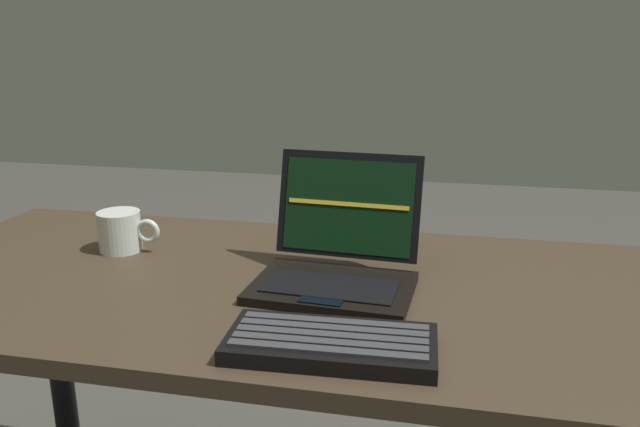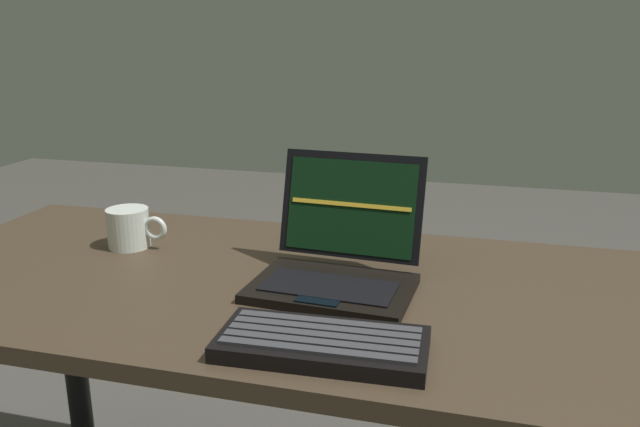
% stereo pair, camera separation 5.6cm
% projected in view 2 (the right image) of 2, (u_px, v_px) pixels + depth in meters
% --- Properties ---
extents(desk, '(1.79, 0.69, 0.74)m').
position_uv_depth(desk, '(349.00, 336.00, 1.16)').
color(desk, '#3E3022').
rests_on(desk, ground).
extents(laptop_front, '(0.29, 0.27, 0.23)m').
position_uv_depth(laptop_front, '(338.00, 260.00, 1.13)').
color(laptop_front, black).
rests_on(laptop_front, desk).
extents(external_keyboard, '(0.31, 0.15, 0.03)m').
position_uv_depth(external_keyboard, '(322.00, 343.00, 0.90)').
color(external_keyboard, black).
rests_on(external_keyboard, desk).
extents(coffee_mug, '(0.13, 0.09, 0.08)m').
position_uv_depth(coffee_mug, '(130.00, 228.00, 1.34)').
color(coffee_mug, silver).
rests_on(coffee_mug, desk).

